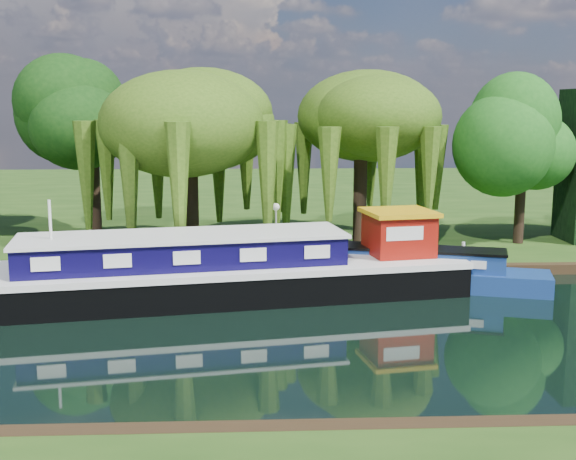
{
  "coord_description": "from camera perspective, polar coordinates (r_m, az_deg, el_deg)",
  "views": [
    {
      "loc": [
        -0.42,
        -23.47,
        7.54
      ],
      "look_at": [
        0.8,
        4.13,
        2.8
      ],
      "focal_mm": 45.0,
      "sensor_mm": 36.0,
      "label": 1
    }
  ],
  "objects": [
    {
      "name": "ground",
      "position": [
        24.65,
        -1.45,
        -8.07
      ],
      "size": [
        120.0,
        120.0,
        0.0
      ],
      "primitive_type": "plane",
      "color": "black"
    },
    {
      "name": "far_bank",
      "position": [
        57.93,
        -2.1,
        2.47
      ],
      "size": [
        120.0,
        52.0,
        0.45
      ],
      "primitive_type": "cube",
      "color": "#1E4011",
      "rests_on": "ground"
    },
    {
      "name": "dutch_barge",
      "position": [
        28.91,
        -5.66,
        -3.26
      ],
      "size": [
        20.76,
        8.03,
        4.28
      ],
      "rotation": [
        0.0,
        0.0,
        0.18
      ],
      "color": "black",
      "rests_on": "ground"
    },
    {
      "name": "narrowboat",
      "position": [
        31.15,
        8.8,
        -3.18
      ],
      "size": [
        12.39,
        5.49,
        1.8
      ],
      "rotation": [
        0.0,
        0.0,
        -0.29
      ],
      "color": "navy",
      "rests_on": "ground"
    },
    {
      "name": "red_dinghy",
      "position": [
        30.97,
        -16.0,
        -4.74
      ],
      "size": [
        3.26,
        2.67,
        0.59
      ],
      "primitive_type": "imported",
      "rotation": [
        0.0,
        0.0,
        1.32
      ],
      "color": "maroon",
      "rests_on": "ground"
    },
    {
      "name": "willow_left",
      "position": [
        35.62,
        -7.77,
        8.12
      ],
      "size": [
        7.05,
        7.05,
        8.45
      ],
      "color": "black",
      "rests_on": "far_bank"
    },
    {
      "name": "willow_right",
      "position": [
        37.55,
        5.8,
        7.9
      ],
      "size": [
        6.66,
        6.66,
        8.11
      ],
      "color": "black",
      "rests_on": "far_bank"
    },
    {
      "name": "tree_far_mid",
      "position": [
        42.27,
        -15.25,
        8.27
      ],
      "size": [
        5.55,
        5.55,
        9.08
      ],
      "color": "black",
      "rests_on": "far_bank"
    },
    {
      "name": "tree_far_right",
      "position": [
        39.31,
        18.09,
        6.51
      ],
      "size": [
        4.62,
        4.62,
        7.55
      ],
      "color": "black",
      "rests_on": "far_bank"
    },
    {
      "name": "lamppost",
      "position": [
        34.36,
        -0.97,
        1.16
      ],
      "size": [
        0.36,
        0.36,
        2.56
      ],
      "color": "silver",
      "rests_on": "far_bank"
    },
    {
      "name": "mooring_posts",
      "position": [
        32.54,
        -2.62,
        -1.96
      ],
      "size": [
        19.16,
        0.16,
        1.0
      ],
      "color": "silver",
      "rests_on": "far_bank"
    },
    {
      "name": "reeds_near",
      "position": [
        18.83,
        21.02,
        -12.72
      ],
      "size": [
        33.7,
        1.5,
        1.1
      ],
      "color": "#1F5717",
      "rests_on": "ground"
    }
  ]
}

